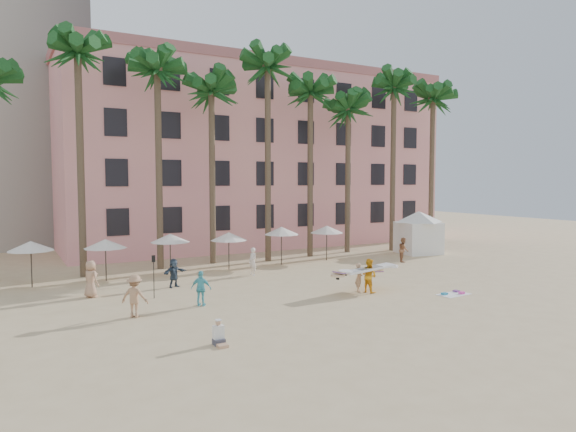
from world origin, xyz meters
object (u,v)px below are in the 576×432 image
Objects in this scene: carrier_white at (369,274)px; cabana at (418,229)px; carrier_yellow at (359,275)px; pink_hotel at (251,160)px.

cabana is at bearing 37.40° from carrier_white.
pink_hotel is at bearing 78.98° from carrier_yellow.
cabana is 1.66× the size of carrier_white.
pink_hotel is 17.53m from cabana.
carrier_white is (-12.77, -9.76, -1.08)m from cabana.
pink_hotel reaches higher than carrier_white.
cabana reaches higher than carrier_white.
carrier_yellow is (-4.57, -23.48, -7.07)m from pink_hotel.
pink_hotel reaches higher than carrier_yellow.
cabana is 16.11m from carrier_white.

